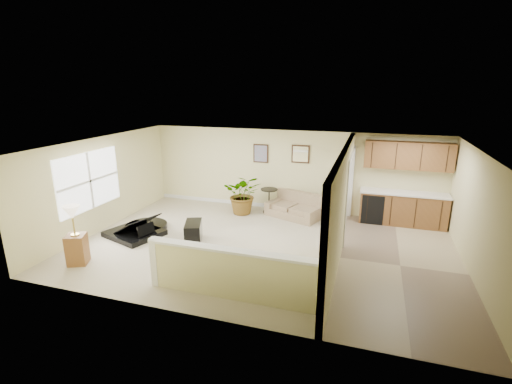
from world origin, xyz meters
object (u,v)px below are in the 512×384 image
(piano, at_px, (135,215))
(loveseat, at_px, (295,205))
(lamp_stand, at_px, (76,240))
(palm_plant, at_px, (244,194))
(accent_table, at_px, (269,197))
(small_plant, at_px, (333,217))
(piano_bench, at_px, (193,232))

(piano, relative_size, loveseat, 0.95)
(lamp_stand, bearing_deg, palm_plant, 60.62)
(accent_table, bearing_deg, small_plant, -14.70)
(piano_bench, height_order, lamp_stand, lamp_stand)
(piano_bench, height_order, accent_table, accent_table)
(palm_plant, bearing_deg, piano, -132.29)
(piano, relative_size, piano_bench, 2.36)
(loveseat, relative_size, accent_table, 2.52)
(piano_bench, xyz_separation_m, palm_plant, (0.49, 2.39, 0.35))
(piano, distance_m, accent_table, 3.98)
(piano, relative_size, accent_table, 2.39)
(piano, bearing_deg, lamp_stand, -78.14)
(palm_plant, xyz_separation_m, lamp_stand, (-2.38, -4.23, -0.04))
(piano, bearing_deg, piano_bench, 18.33)
(loveseat, bearing_deg, piano_bench, -106.80)
(piano, xyz_separation_m, lamp_stand, (-0.20, -1.84, 0.05))
(accent_table, relative_size, palm_plant, 0.58)
(lamp_stand, bearing_deg, piano, 83.69)
(piano, height_order, small_plant, piano)
(piano_bench, bearing_deg, palm_plant, 78.38)
(piano, bearing_deg, loveseat, 53.60)
(piano, distance_m, piano_bench, 1.71)
(piano_bench, distance_m, lamp_stand, 2.66)
(piano, height_order, lamp_stand, lamp_stand)
(lamp_stand, bearing_deg, small_plant, 38.40)
(small_plant, bearing_deg, piano_bench, -145.55)
(palm_plant, relative_size, lamp_stand, 0.97)
(lamp_stand, bearing_deg, accent_table, 55.84)
(palm_plant, height_order, lamp_stand, lamp_stand)
(piano, relative_size, lamp_stand, 1.34)
(palm_plant, xyz_separation_m, small_plant, (2.71, -0.19, -0.36))
(loveseat, bearing_deg, accent_table, -164.95)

